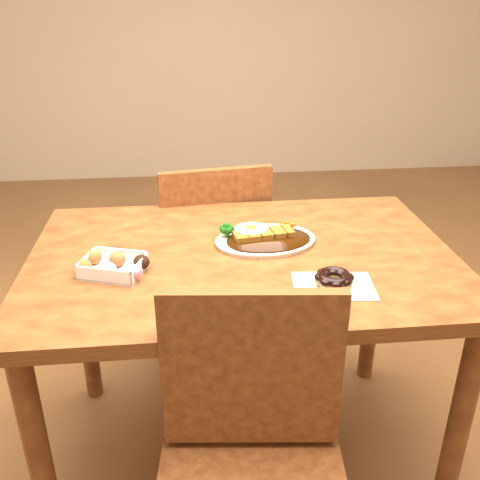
{
  "coord_description": "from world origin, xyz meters",
  "views": [
    {
      "loc": [
        -0.15,
        -1.34,
        1.43
      ],
      "look_at": [
        -0.01,
        -0.04,
        0.81
      ],
      "focal_mm": 40.0,
      "sensor_mm": 36.0,
      "label": 1
    }
  ],
  "objects": [
    {
      "name": "pon_de_ring",
      "position": [
        0.21,
        -0.21,
        0.77
      ],
      "size": [
        0.22,
        0.16,
        0.04
      ],
      "rotation": [
        0.0,
        0.0,
        -0.11
      ],
      "color": "silver",
      "rests_on": "table"
    },
    {
      "name": "chair_near",
      "position": [
        -0.04,
        -0.54,
        0.48
      ],
      "size": [
        0.46,
        0.46,
        0.87
      ],
      "rotation": [
        0.0,
        0.0,
        -0.1
      ],
      "color": "#4C200F",
      "rests_on": "ground"
    },
    {
      "name": "chair_far",
      "position": [
        -0.06,
        0.54,
        0.48
      ],
      "size": [
        0.47,
        0.47,
        0.87
      ],
      "rotation": [
        0.0,
        0.0,
        3.28
      ],
      "color": "#4C200F",
      "rests_on": "ground"
    },
    {
      "name": "donut_box",
      "position": [
        -0.35,
        -0.08,
        0.77
      ],
      "size": [
        0.19,
        0.16,
        0.04
      ],
      "rotation": [
        0.0,
        0.0,
        -0.32
      ],
      "color": "white",
      "rests_on": "table"
    },
    {
      "name": "table",
      "position": [
        0.0,
        0.0,
        0.65
      ],
      "size": [
        1.2,
        0.8,
        0.75
      ],
      "color": "#4C200F",
      "rests_on": "ground"
    },
    {
      "name": "katsu_curry_plate",
      "position": [
        0.07,
        0.07,
        0.76
      ],
      "size": [
        0.31,
        0.24,
        0.06
      ],
      "rotation": [
        0.0,
        0.0,
        0.1
      ],
      "color": "white",
      "rests_on": "table"
    },
    {
      "name": "ground",
      "position": [
        0.0,
        0.0,
        0.0
      ],
      "size": [
        6.0,
        6.0,
        0.0
      ],
      "primitive_type": "plane",
      "color": "brown",
      "rests_on": "ground"
    }
  ]
}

